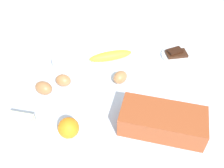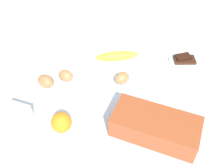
{
  "view_description": "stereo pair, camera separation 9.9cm",
  "coord_description": "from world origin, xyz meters",
  "views": [
    {
      "loc": [
        -0.05,
        0.7,
        0.74
      ],
      "look_at": [
        0.0,
        0.0,
        0.04
      ],
      "focal_mm": 41.88,
      "sensor_mm": 36.0,
      "label": 1
    },
    {
      "loc": [
        -0.14,
        0.69,
        0.74
      ],
      "look_at": [
        0.0,
        0.0,
        0.04
      ],
      "focal_mm": 41.88,
      "sensor_mm": 36.0,
      "label": 2
    }
  ],
  "objects": [
    {
      "name": "egg_loose",
      "position": [
        -0.03,
        -0.06,
        0.02
      ],
      "size": [
        0.08,
        0.08,
        0.05
      ],
      "primitive_type": "ellipsoid",
      "rotation": [
        0.0,
        1.57,
        0.89
      ],
      "color": "#B47949",
      "rests_on": "ground_plane"
    },
    {
      "name": "flour_bowl",
      "position": [
        0.2,
        -0.15,
        0.03
      ],
      "size": [
        0.14,
        0.14,
        0.07
      ],
      "color": "white",
      "rests_on": "ground_plane"
    },
    {
      "name": "egg_near_butter",
      "position": [
        0.19,
        -0.02,
        0.02
      ],
      "size": [
        0.07,
        0.06,
        0.05
      ],
      "primitive_type": "ellipsoid",
      "rotation": [
        0.0,
        1.57,
        6.11
      ],
      "color": "#AD7546",
      "rests_on": "ground_plane"
    },
    {
      "name": "ground_plane",
      "position": [
        0.0,
        0.0,
        -0.01
      ],
      "size": [
        2.4,
        2.4,
        0.02
      ],
      "primitive_type": "cube",
      "color": "silver"
    },
    {
      "name": "orange_fruit",
      "position": [
        0.13,
        0.21,
        0.03
      ],
      "size": [
        0.07,
        0.07,
        0.07
      ],
      "primitive_type": "sphere",
      "color": "orange",
      "rests_on": "ground_plane"
    },
    {
      "name": "banana",
      "position": [
        0.02,
        -0.19,
        0.02
      ],
      "size": [
        0.19,
        0.1,
        0.04
      ],
      "primitive_type": "ellipsoid",
      "rotation": [
        0.0,
        0.0,
        3.48
      ],
      "color": "yellow",
      "rests_on": "ground_plane"
    },
    {
      "name": "chocolate_plate",
      "position": [
        -0.27,
        -0.24,
        0.01
      ],
      "size": [
        0.13,
        0.13,
        0.03
      ],
      "color": "white",
      "rests_on": "ground_plane"
    },
    {
      "name": "loaf_pan",
      "position": [
        -0.18,
        0.16,
        0.04
      ],
      "size": [
        0.3,
        0.18,
        0.08
      ],
      "rotation": [
        0.0,
        0.0,
        -0.17
      ],
      "color": "#9E4723",
      "rests_on": "ground_plane"
    },
    {
      "name": "egg_beside_bowl",
      "position": [
        0.26,
        0.02,
        0.03
      ],
      "size": [
        0.08,
        0.07,
        0.05
      ],
      "primitive_type": "ellipsoid",
      "rotation": [
        0.0,
        1.57,
        2.78
      ],
      "color": "#A67044",
      "rests_on": "ground_plane"
    },
    {
      "name": "butter_block",
      "position": [
        0.3,
        0.2,
        0.03
      ],
      "size": [
        0.1,
        0.08,
        0.06
      ],
      "primitive_type": "cube",
      "rotation": [
        0.0,
        0.0,
        -0.13
      ],
      "color": "#F4EDB2",
      "rests_on": "ground_plane"
    }
  ]
}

